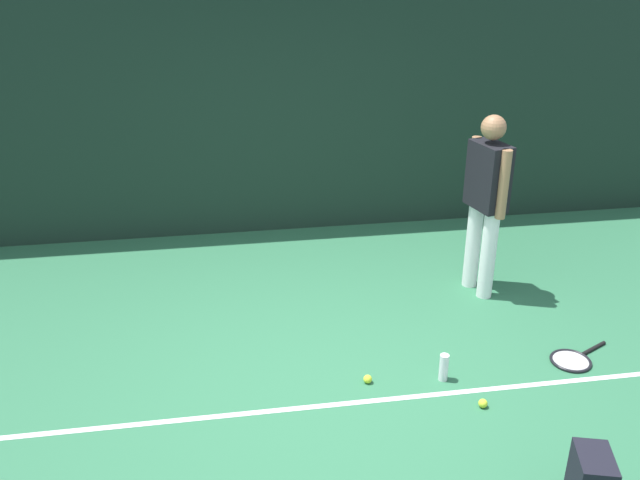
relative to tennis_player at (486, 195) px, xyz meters
The scene contains 8 objects.
ground_plane 2.25m from the tennis_player, 143.77° to the right, with size 12.00×12.00×0.00m, color #2D6B47.
back_fence 2.47m from the tennis_player, 132.43° to the left, with size 10.00×0.10×2.79m, color #192D23.
court_line 2.42m from the tennis_player, 137.63° to the right, with size 9.00×0.05×0.00m, color white.
tennis_player is the anchor object (origin of this frame).
tennis_racket 1.61m from the tennis_player, 75.04° to the right, with size 0.63×0.43×0.03m.
tennis_ball_by_fence 2.02m from the tennis_player, 109.44° to the right, with size 0.07×0.07×0.07m, color #CCE033.
tennis_ball_mid_court 2.08m from the tennis_player, 136.64° to the right, with size 0.07×0.07×0.07m, color #CCE033.
water_bottle 1.76m from the tennis_player, 120.28° to the right, with size 0.07×0.07×0.22m, color white.
Camera 1 is at (-0.72, -4.19, 3.10)m, focal length 37.90 mm.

